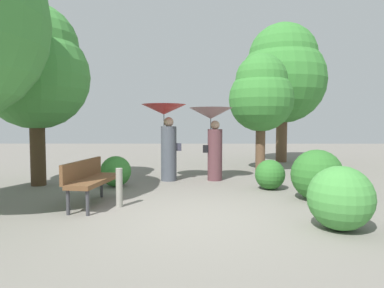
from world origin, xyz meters
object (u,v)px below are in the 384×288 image
(tree_near_right, at_px, (261,93))
(path_marker_post, at_px, (119,188))
(tree_near_left, at_px, (35,67))
(tree_mid_right, at_px, (283,73))
(person_right, at_px, (212,128))
(person_left, at_px, (166,127))
(park_bench, at_px, (91,178))

(tree_near_right, height_order, path_marker_post, tree_near_right)
(tree_near_left, bearing_deg, tree_near_right, 22.85)
(tree_near_right, distance_m, path_marker_post, 6.13)
(tree_near_left, bearing_deg, tree_mid_right, 34.79)
(tree_near_left, relative_size, path_marker_post, 6.20)
(person_right, relative_size, tree_mid_right, 0.36)
(person_left, relative_size, tree_near_left, 0.46)
(tree_near_left, xyz_separation_m, tree_mid_right, (7.28, 5.05, 0.62))
(tree_near_right, bearing_deg, park_bench, -132.00)
(tree_near_right, bearing_deg, path_marker_post, -127.07)
(person_right, bearing_deg, tree_near_left, 91.41)
(tree_near_left, height_order, path_marker_post, tree_near_left)
(person_left, height_order, path_marker_post, person_left)
(person_left, bearing_deg, park_bench, 147.94)
(park_bench, bearing_deg, tree_near_left, 51.72)
(person_left, xyz_separation_m, tree_near_left, (-3.07, -0.70, 1.45))
(tree_mid_right, bearing_deg, tree_near_left, -145.21)
(park_bench, height_order, tree_mid_right, tree_mid_right)
(park_bench, bearing_deg, tree_mid_right, -29.76)
(tree_near_right, relative_size, tree_mid_right, 0.68)
(person_left, xyz_separation_m, tree_mid_right, (4.21, 4.36, 2.07))
(tree_mid_right, relative_size, path_marker_post, 7.68)
(tree_near_left, relative_size, tree_near_right, 1.18)
(tree_near_right, bearing_deg, tree_mid_right, 62.16)
(person_right, height_order, path_marker_post, person_right)
(person_left, distance_m, tree_near_right, 3.54)
(person_right, xyz_separation_m, path_marker_post, (-1.83, -2.84, -1.04))
(person_left, distance_m, tree_mid_right, 6.40)
(park_bench, height_order, tree_near_right, tree_near_right)
(path_marker_post, bearing_deg, tree_near_right, 52.93)
(person_left, xyz_separation_m, park_bench, (-1.17, -2.66, -0.90))
(path_marker_post, bearing_deg, tree_near_left, 139.60)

